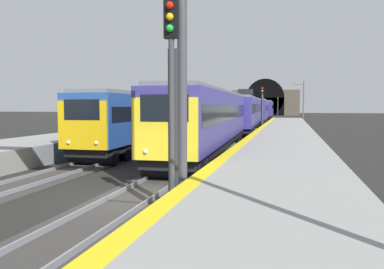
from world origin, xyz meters
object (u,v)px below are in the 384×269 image
Objects in this scene: train_main_approaching at (253,111)px; catenary_mast_far at (303,101)px; railway_signal_near at (172,90)px; railway_signal_mid at (262,106)px; train_adjacent_platform at (204,113)px; overhead_signal_gantry at (37,19)px; railway_signal_far at (278,105)px.

catenary_mast_far reaches higher than train_main_approaching.
railway_signal_near reaches higher than railway_signal_mid.
overhead_signal_gantry reaches higher than train_adjacent_platform.
overhead_signal_gantry reaches higher than railway_signal_near.
railway_signal_mid is at bearing 168.67° from catenary_mast_far.
train_adjacent_platform is 9.82× the size of railway_signal_near.
railway_signal_near is at bearing 0.00° from railway_signal_mid.
railway_signal_mid is 0.71× the size of catenary_mast_far.
catenary_mast_far is at bearing 154.99° from train_main_approaching.
train_adjacent_platform is 10.64× the size of railway_signal_far.
railway_signal_mid is (36.29, 0.00, -0.49)m from railway_signal_near.
train_adjacent_platform is 61.03m from railway_signal_far.
railway_signal_far is at bearing 171.92° from train_adjacent_platform.
train_main_approaching is 51.13m from railway_signal_far.
railway_signal_far is (61.25, -0.00, 0.23)m from railway_signal_mid.
train_adjacent_platform is 7.18m from railway_signal_mid.
catenary_mast_far is at bearing -9.00° from overhead_signal_gantry.
railway_signal_far is at bearing 9.18° from catenary_mast_far.
railway_signal_mid is at bearing 8.97° from train_main_approaching.
train_main_approaching is 8.86× the size of overhead_signal_gantry.
railway_signal_mid is (-10.17, -1.92, 0.74)m from train_main_approaching.
train_adjacent_platform is at bearing -95.18° from railway_signal_mid.
railway_signal_far is (60.61, -7.10, 1.05)m from train_adjacent_platform.
train_main_approaching is 11.26× the size of catenary_mast_far.
overhead_signal_gantry is at bearing 171.00° from catenary_mast_far.
train_main_approaching is 46.52m from railway_signal_near.
railway_signal_far is 34.36m from catenary_mast_far.
overhead_signal_gantry is (0.58, 4.51, 2.25)m from railway_signal_near.
railway_signal_near is (-36.94, -7.10, 1.30)m from train_adjacent_platform.
railway_signal_far is 0.74× the size of catenary_mast_far.
railway_signal_mid is 61.25m from railway_signal_far.
catenary_mast_far reaches higher than railway_signal_far.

